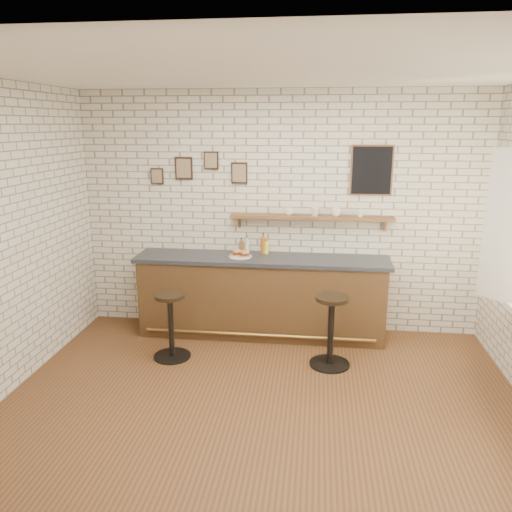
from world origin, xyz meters
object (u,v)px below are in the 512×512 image
object	(u,v)px
ciabatta_sandwich	(241,253)
bitters_bottle_white	(247,246)
bar_stool_right	(331,329)
bar_counter	(261,296)
bitters_bottle_amber	(263,245)
shelf_cup_d	(360,213)
condiment_bottle_yellow	(266,248)
bitters_bottle_brown	(241,247)
shelf_cup_c	(336,212)
shelf_cup_b	(315,212)
bar_stool_left	(171,324)
shelf_cup_a	(289,212)
sandwich_plate	(240,256)

from	to	relation	value
ciabatta_sandwich	bitters_bottle_white	world-z (taller)	bitters_bottle_white
bar_stool_right	bar_counter	bearing A→B (deg)	138.39
bitters_bottle_amber	shelf_cup_d	world-z (taller)	shelf_cup_d
bar_counter	condiment_bottle_yellow	bearing A→B (deg)	78.44
bar_counter	bitters_bottle_amber	bearing A→B (deg)	90.04
bitters_bottle_white	bar_stool_right	size ratio (longest dim) A/B	0.27
bar_stool_right	shelf_cup_d	xyz separation A→B (m)	(0.33, 0.95, 1.11)
shelf_cup_d	bitters_bottle_brown	bearing A→B (deg)	-174.97
shelf_cup_c	shelf_cup_d	bearing A→B (deg)	-55.72
shelf_cup_b	shelf_cup_d	xyz separation A→B (m)	(0.54, 0.00, -0.01)
bitters_bottle_amber	condiment_bottle_yellow	size ratio (longest dim) A/B	1.47
bar_stool_left	shelf_cup_a	xyz separation A→B (m)	(1.25, 0.98, 1.14)
shelf_cup_b	shelf_cup_d	world-z (taller)	shelf_cup_b
condiment_bottle_yellow	bar_stool_right	distance (m)	1.40
sandwich_plate	shelf_cup_c	size ratio (longest dim) A/B	2.30
bitters_bottle_white	shelf_cup_c	world-z (taller)	shelf_cup_c
ciabatta_sandwich	bitters_bottle_white	bearing A→B (deg)	76.84
ciabatta_sandwich	bitters_bottle_brown	distance (m)	0.21
bitters_bottle_white	shelf_cup_c	bearing A→B (deg)	0.80
condiment_bottle_yellow	shelf_cup_a	distance (m)	0.54
bitters_bottle_white	bar_stool_left	bearing A→B (deg)	-127.42
bar_counter	bitters_bottle_white	world-z (taller)	bitters_bottle_white
bitters_bottle_amber	shelf_cup_d	xyz separation A→B (m)	(1.18, 0.02, 0.43)
ciabatta_sandwich	sandwich_plate	bearing A→B (deg)	180.00
bar_counter	shelf_cup_b	distance (m)	1.24
bar_counter	ciabatta_sandwich	distance (m)	0.61
bitters_bottle_brown	bitters_bottle_white	bearing A→B (deg)	-0.00
bar_stool_left	shelf_cup_b	xyz separation A→B (m)	(1.57, 0.98, 1.14)
shelf_cup_d	shelf_cup_a	bearing A→B (deg)	-175.57
sandwich_plate	shelf_cup_d	bearing A→B (deg)	8.64
bar_counter	bitters_bottle_amber	size ratio (longest dim) A/B	11.93
shelf_cup_d	bar_stool_right	bearing A→B (deg)	-104.78
sandwich_plate	bar_counter	bearing A→B (deg)	3.92
condiment_bottle_yellow	shelf_cup_b	size ratio (longest dim) A/B	1.59
bar_stool_left	shelf_cup_c	bearing A→B (deg)	28.13
bitters_bottle_amber	shelf_cup_a	distance (m)	0.53
condiment_bottle_yellow	bar_stool_left	xyz separation A→B (m)	(-0.98, -0.96, -0.68)
bar_stool_left	shelf_cup_a	bearing A→B (deg)	37.94
bitters_bottle_amber	shelf_cup_c	world-z (taller)	shelf_cup_c
ciabatta_sandwich	shelf_cup_d	world-z (taller)	shelf_cup_d
bitters_bottle_amber	bitters_bottle_brown	bearing A→B (deg)	180.00
sandwich_plate	shelf_cup_d	size ratio (longest dim) A/B	3.14
bitters_bottle_amber	ciabatta_sandwich	bearing A→B (deg)	-140.88
bitters_bottle_white	bar_stool_right	distance (m)	1.56
bar_counter	shelf_cup_c	size ratio (longest dim) A/B	25.43
bar_stool_right	ciabatta_sandwich	bearing A→B (deg)	146.20
bar_stool_right	shelf_cup_a	bearing A→B (deg)	119.15
bitters_bottle_brown	bitters_bottle_amber	bearing A→B (deg)	0.00
bar_counter	shelf_cup_b	bearing A→B (deg)	17.57
bar_stool_left	ciabatta_sandwich	bearing A→B (deg)	47.78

